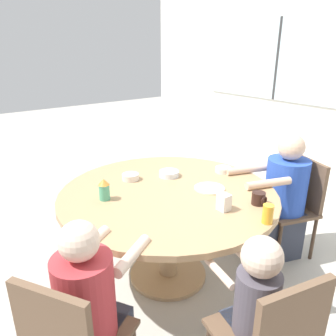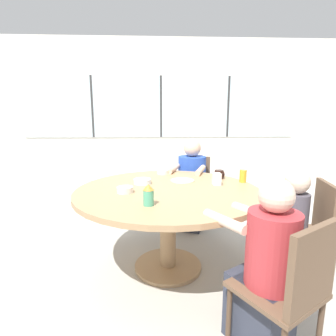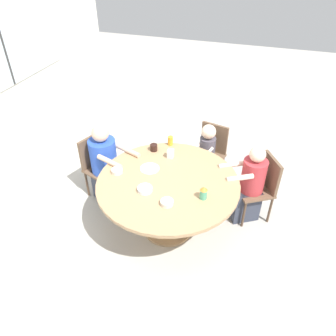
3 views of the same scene
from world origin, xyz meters
name	(u,v)px [view 3 (image 3 of 3)]	position (x,y,z in m)	size (l,w,h in m)	color
ground_plane	(168,228)	(0.00, 0.00, 0.00)	(16.00, 16.00, 0.00)	#B2ADA3
dining_table	(168,190)	(0.00, 0.00, 0.62)	(1.57, 1.57, 0.74)	tan
chair_for_woman_green_shirt	(262,183)	(0.59, -0.99, 0.50)	(0.55, 0.55, 0.84)	brown
chair_for_man_blue_shirt	(98,162)	(0.38, 1.09, 0.50)	(0.51, 0.51, 0.84)	brown
chair_for_toddler	(211,149)	(1.13, -0.26, 0.50)	(0.48, 0.48, 0.84)	brown
person_woman_green_shirt	(249,187)	(0.51, -0.85, 0.47)	(0.50, 0.58, 1.03)	#333847
person_man_blue_shirt	(107,168)	(0.33, 0.93, 0.48)	(0.52, 0.68, 1.08)	#333847
person_toddler	(206,158)	(0.98, -0.22, 0.45)	(0.42, 0.29, 0.94)	#333847
coffee_mug	(154,147)	(0.53, 0.35, 0.78)	(0.10, 0.09, 0.09)	black
sippy_cup	(203,193)	(-0.15, -0.43, 0.81)	(0.08, 0.08, 0.15)	#4CA57F
juice_glass	(170,141)	(0.71, 0.20, 0.80)	(0.07, 0.07, 0.12)	gold
milk_carton_small	(171,154)	(0.44, 0.11, 0.79)	(0.07, 0.07, 0.11)	silver
bowl_white_shallow	(145,189)	(-0.23, 0.18, 0.76)	(0.16, 0.16, 0.04)	silver
bowl_cereal	(167,203)	(-0.35, -0.10, 0.76)	(0.13, 0.13, 0.05)	silver
bowl_fruit	(117,171)	(-0.03, 0.60, 0.76)	(0.13, 0.13, 0.04)	silver
plate_tortillas	(150,168)	(0.15, 0.27, 0.74)	(0.23, 0.23, 0.01)	beige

